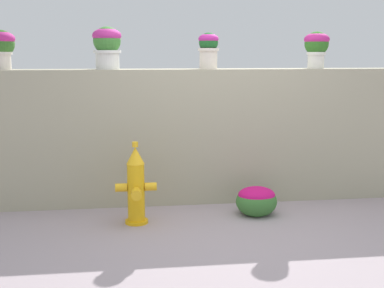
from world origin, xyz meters
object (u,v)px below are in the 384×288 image
potted_plant_0 (1,45)px  potted_plant_2 (208,48)px  potted_plant_1 (107,44)px  flower_bush_left (256,200)px  fire_hydrant (136,187)px  potted_plant_3 (317,45)px

potted_plant_0 → potted_plant_2: potted_plant_0 is taller
potted_plant_1 → potted_plant_2: size_ratio=1.14×
potted_plant_0 → flower_bush_left: (2.63, -0.65, -1.60)m
fire_hydrant → potted_plant_0: bearing=151.2°
potted_plant_0 → flower_bush_left: bearing=-13.9°
potted_plant_0 → fire_hydrant: 2.10m
potted_plant_2 → flower_bush_left: size_ratio=0.92×
potted_plant_2 → potted_plant_3: (1.23, -0.03, 0.03)m
fire_hydrant → potted_plant_1: bearing=110.0°
potted_plant_2 → potted_plant_3: bearing=-1.4°
potted_plant_0 → potted_plant_3: size_ratio=1.00×
potted_plant_3 → fire_hydrant: 2.60m
potted_plant_0 → fire_hydrant: (1.38, -0.76, -1.39)m
flower_bush_left → potted_plant_0: bearing=166.1°
flower_bush_left → potted_plant_1: bearing=157.6°
potted_plant_2 → flower_bush_left: 1.75m
fire_hydrant → flower_bush_left: size_ratio=1.90×
potted_plant_2 → potted_plant_3: potted_plant_3 is taller
potted_plant_1 → potted_plant_2: potted_plant_1 is taller
potted_plant_2 → fire_hydrant: (-0.84, -0.75, -1.37)m
potted_plant_1 → fire_hydrant: bearing=-70.0°
potted_plant_0 → potted_plant_2: (2.22, -0.01, -0.02)m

